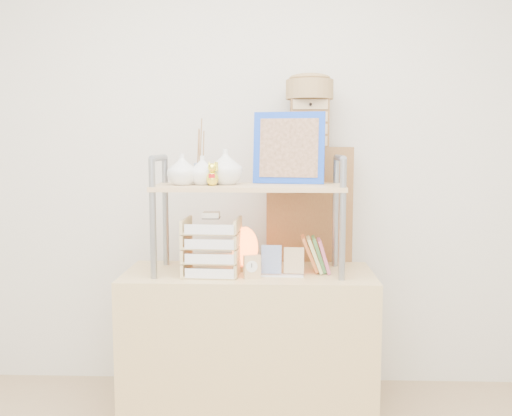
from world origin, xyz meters
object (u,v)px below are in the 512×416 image
Objects in this scene: desk at (249,347)px; letter_tray at (212,250)px; salt_lamp at (245,248)px; cabinet at (308,271)px.

letter_tray is at bearing -157.74° from desk.
salt_lamp is at bearing 113.82° from desk.
salt_lamp is (0.15, 0.12, -0.01)m from letter_tray.
desk is 0.89× the size of cabinet.
desk is 0.49m from salt_lamp.
letter_tray reaches higher than salt_lamp.
letter_tray is (-0.48, -0.44, 0.19)m from cabinet.
cabinet is 0.68m from letter_tray.
desk is 5.64× the size of salt_lamp.
cabinet is at bearing 50.51° from desk.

